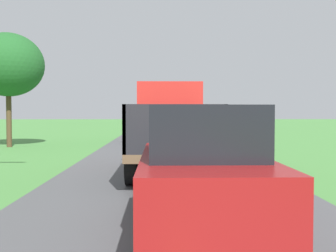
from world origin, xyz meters
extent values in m
cube|color=#2D2D30|center=(0.11, 10.90, 0.68)|extent=(0.90, 5.51, 0.24)
cube|color=brown|center=(0.11, 10.90, 0.88)|extent=(2.30, 5.80, 0.20)
cube|color=red|center=(0.11, 12.85, 1.93)|extent=(2.10, 1.90, 1.90)
cube|color=black|center=(0.11, 13.80, 2.26)|extent=(1.78, 0.02, 0.76)
cube|color=#232328|center=(-1.00, 9.92, 1.53)|extent=(0.08, 3.85, 1.10)
cube|color=#232328|center=(1.22, 9.92, 1.53)|extent=(0.08, 3.85, 1.10)
cube|color=#232328|center=(0.11, 8.04, 1.53)|extent=(2.30, 0.08, 1.10)
cube|color=#232328|center=(0.11, 11.81, 1.53)|extent=(2.30, 0.08, 1.10)
cylinder|color=black|center=(-0.94, 12.70, 0.58)|extent=(0.28, 1.00, 1.00)
cylinder|color=black|center=(1.16, 12.70, 0.58)|extent=(0.28, 1.00, 1.00)
cylinder|color=black|center=(-0.94, 9.30, 0.58)|extent=(0.28, 1.00, 1.00)
cylinder|color=black|center=(1.16, 9.30, 0.58)|extent=(0.28, 1.00, 1.00)
ellipsoid|color=#A1C92A|center=(0.84, 8.36, 1.18)|extent=(0.60, 0.55, 0.41)
ellipsoid|color=#B2D22C|center=(-0.12, 10.67, 1.82)|extent=(0.53, 0.53, 0.41)
ellipsoid|color=#A1BA29|center=(-0.59, 8.44, 1.44)|extent=(0.48, 0.51, 0.46)
ellipsoid|color=#B5C41B|center=(0.98, 10.54, 1.83)|extent=(0.51, 0.58, 0.40)
ellipsoid|color=#A7C91F|center=(-0.79, 11.44, 1.48)|extent=(0.49, 0.50, 0.50)
ellipsoid|color=#AABF2A|center=(0.01, 9.54, 1.79)|extent=(0.59, 0.66, 0.36)
ellipsoid|color=#B3C825|center=(0.16, 9.49, 1.15)|extent=(0.41, 0.38, 0.47)
ellipsoid|color=#A6BB1E|center=(-0.09, 8.80, 1.19)|extent=(0.58, 0.69, 0.48)
ellipsoid|color=gold|center=(-0.02, 10.27, 1.47)|extent=(0.41, 0.44, 0.37)
cube|color=#2D2D30|center=(-0.08, 23.99, 0.68)|extent=(0.90, 5.51, 0.24)
cube|color=brown|center=(-0.08, 23.99, 0.88)|extent=(2.30, 5.80, 0.20)
cube|color=silver|center=(-0.08, 25.94, 1.93)|extent=(2.10, 1.90, 1.90)
cube|color=black|center=(-0.08, 26.89, 2.26)|extent=(1.78, 0.02, 0.76)
cube|color=#2D517F|center=(-1.19, 23.01, 1.53)|extent=(0.08, 3.85, 1.10)
cube|color=#2D517F|center=(1.03, 23.01, 1.53)|extent=(0.08, 3.85, 1.10)
cube|color=#2D517F|center=(-0.08, 21.13, 1.53)|extent=(2.30, 0.08, 1.10)
cube|color=#2D517F|center=(-0.08, 24.90, 1.53)|extent=(2.30, 0.08, 1.10)
cylinder|color=black|center=(-1.13, 25.79, 0.58)|extent=(0.28, 1.00, 1.00)
cylinder|color=black|center=(0.97, 25.79, 0.58)|extent=(0.28, 1.00, 1.00)
cylinder|color=black|center=(-1.13, 22.39, 0.58)|extent=(0.28, 1.00, 1.00)
cylinder|color=black|center=(0.97, 22.39, 0.58)|extent=(0.28, 1.00, 1.00)
ellipsoid|color=#A1CE23|center=(-0.32, 24.60, 1.13)|extent=(0.45, 0.52, 0.48)
ellipsoid|color=#B4C62D|center=(0.13, 21.78, 1.48)|extent=(0.56, 0.72, 0.38)
ellipsoid|color=#A9C92A|center=(0.26, 22.98, 1.46)|extent=(0.43, 0.55, 0.47)
ellipsoid|color=#A1C426|center=(-0.01, 23.91, 1.76)|extent=(0.41, 0.52, 0.47)
ellipsoid|color=#B2C130|center=(-0.88, 23.58, 1.14)|extent=(0.58, 0.67, 0.46)
ellipsoid|color=#A5C029|center=(-0.84, 21.80, 1.14)|extent=(0.45, 0.44, 0.37)
ellipsoid|color=#A7CB1E|center=(-0.70, 21.66, 1.19)|extent=(0.40, 0.41, 0.44)
ellipsoid|color=#B1C925|center=(0.54, 22.67, 1.13)|extent=(0.56, 0.63, 0.47)
cylinder|color=#4C3823|center=(-8.38, 20.86, 1.47)|extent=(0.28, 0.28, 2.94)
ellipsoid|color=#1E5623|center=(-8.38, 20.86, 4.46)|extent=(3.80, 3.80, 3.42)
cube|color=maroon|center=(0.36, 5.25, 0.90)|extent=(1.70, 4.10, 0.80)
cube|color=black|center=(0.36, 5.05, 1.65)|extent=(1.44, 2.05, 0.70)
cylinder|color=black|center=(-0.41, 6.52, 0.40)|extent=(0.20, 0.64, 0.64)
cylinder|color=black|center=(1.13, 6.52, 0.40)|extent=(0.20, 0.64, 0.64)
cylinder|color=black|center=(-0.41, 3.98, 0.40)|extent=(0.20, 0.64, 0.64)
cylinder|color=black|center=(1.13, 3.98, 0.40)|extent=(0.20, 0.64, 0.64)
camera|label=1|loc=(-0.25, -0.39, 1.91)|focal=41.50mm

